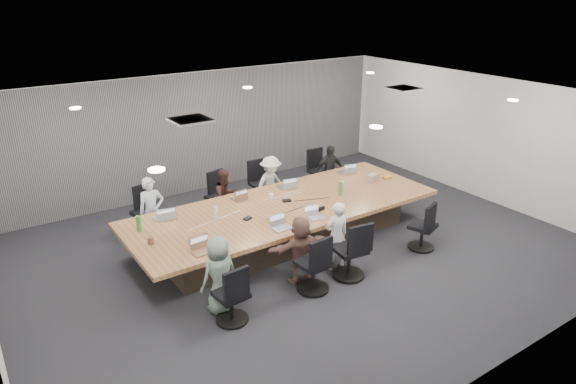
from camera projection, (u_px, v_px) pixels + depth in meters
floor at (300, 251)px, 9.59m from camera, size 10.00×8.00×0.00m
ceiling at (301, 102)px, 8.54m from camera, size 10.00×8.00×0.00m
wall_back at (203, 131)px, 12.14m from camera, size 10.00×0.00×2.80m
wall_front at (499, 281)px, 6.00m from camera, size 10.00×0.00×2.80m
wall_right at (479, 137)px, 11.67m from camera, size 0.00×8.00×2.80m
curtain at (204, 132)px, 12.08m from camera, size 9.80×0.04×2.80m
conference_table at (285, 222)px, 9.83m from camera, size 6.00×2.20×0.74m
chair_0 at (147, 217)px, 10.03m from camera, size 0.66×0.66×0.82m
chair_1 at (218, 201)px, 10.85m from camera, size 0.62×0.62×0.76m
chair_2 at (263, 188)px, 11.40m from camera, size 0.60×0.60×0.85m
chair_3 at (320, 175)px, 12.24m from camera, size 0.55×0.55×0.81m
chair_4 at (231, 299)px, 7.45m from camera, size 0.56×0.56×0.76m
chair_5 at (313, 268)px, 8.21m from camera, size 0.60×0.60×0.82m
chair_6 at (349, 254)px, 8.59m from camera, size 0.66×0.66×0.86m
chair_7 at (422, 230)px, 9.54m from camera, size 0.66×0.66×0.76m
person_0 at (152, 211)px, 9.66m from camera, size 0.51×0.37×1.32m
laptop_0 at (162, 217)px, 9.21m from camera, size 0.38×0.29×0.02m
person_1 at (226, 197)px, 10.50m from camera, size 0.62×0.52×1.17m
laptop_1 at (239, 198)px, 10.02m from camera, size 0.31×0.23×0.02m
person_2 at (271, 184)px, 11.06m from camera, size 0.89×0.64×1.25m
laptop_2 at (285, 187)px, 10.59m from camera, size 0.35×0.27×0.02m
person_3 at (329, 171)px, 11.90m from camera, size 0.75×0.40×1.22m
laptop_3 at (345, 172)px, 11.42m from camera, size 0.35×0.27×0.02m
person_4 at (219, 275)px, 7.63m from camera, size 0.65×0.47×1.23m
laptop_4 at (203, 252)px, 8.00m from camera, size 0.35×0.26×0.02m
person_5 at (301, 250)px, 8.41m from camera, size 1.11×0.46×1.17m
laptop_5 at (282, 228)px, 8.77m from camera, size 0.33×0.23×0.02m
person_6 at (336, 236)px, 8.79m from camera, size 0.49×0.35×1.25m
laptop_6 at (317, 218)px, 9.16m from camera, size 0.33×0.26×0.02m
bottle_green_left at (139, 224)px, 8.64m from camera, size 0.08×0.08×0.28m
bottle_green_right at (340, 188)px, 10.14m from camera, size 0.08×0.08×0.28m
bottle_clear at (216, 213)px, 9.10m from camera, size 0.08×0.08×0.24m
cup_white_far at (271, 196)px, 9.97m from camera, size 0.11×0.11×0.11m
cup_white_near at (342, 184)px, 10.58m from camera, size 0.11×0.11×0.11m
mug_brown at (151, 241)px, 8.25m from camera, size 0.10×0.10×0.11m
mic_left at (247, 218)px, 9.13m from camera, size 0.18×0.15×0.03m
mic_right at (287, 201)px, 9.88m from camera, size 0.19×0.16×0.03m
stapler at (321, 209)px, 9.48m from camera, size 0.18×0.08×0.07m
canvas_bag at (373, 177)px, 10.92m from camera, size 0.29×0.22×0.14m
snack_packet at (387, 177)px, 11.06m from camera, size 0.19×0.14×0.04m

